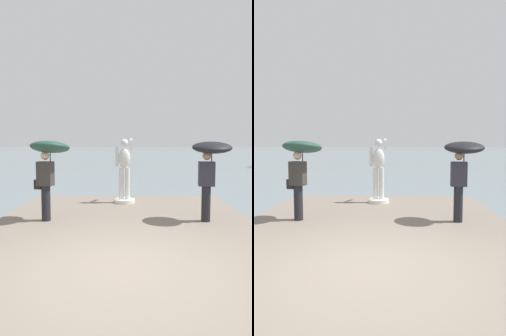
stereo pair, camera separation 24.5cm
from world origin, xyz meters
TOP-DOWN VIEW (x-y plane):
  - ground_plane at (0.00, 40.00)m, footprint 400.00×400.00m
  - pier at (0.00, 1.73)m, footprint 6.45×9.47m
  - statue_white_figure at (-0.06, 5.17)m, footprint 0.68×0.90m
  - onlooker_left at (-1.87, 2.82)m, footprint 1.14×1.17m
  - onlooker_right at (2.10, 2.83)m, footprint 1.04×1.07m

SIDE VIEW (x-z plane):
  - ground_plane at x=0.00m, z-range 0.00..0.00m
  - pier at x=0.00m, z-range 0.00..0.40m
  - statue_white_figure at x=-0.06m, z-range 0.26..2.36m
  - onlooker_right at x=2.10m, z-range 0.93..2.96m
  - onlooker_left at x=-1.87m, z-range 0.94..2.98m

